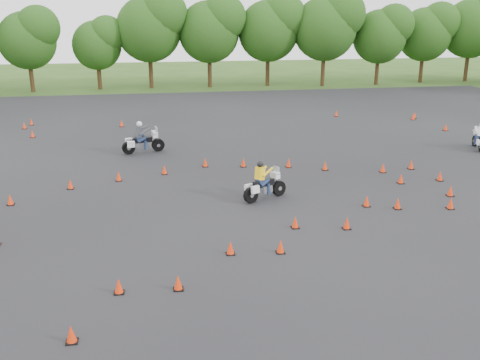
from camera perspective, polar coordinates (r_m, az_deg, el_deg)
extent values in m
plane|color=#2D5119|center=(19.09, 1.96, -7.07)|extent=(140.00, 140.00, 0.00)
plane|color=black|center=(24.57, -0.76, -1.25)|extent=(62.00, 62.00, 0.00)
cone|color=red|center=(26.72, -12.83, 0.38)|extent=(0.26, 0.26, 0.45)
cone|color=red|center=(42.72, 17.99, 6.43)|extent=(0.26, 0.26, 0.45)
cone|color=red|center=(28.38, 0.36, 1.86)|extent=(0.26, 0.26, 0.45)
cone|color=red|center=(20.82, 11.33, -4.55)|extent=(0.26, 0.26, 0.45)
cone|color=red|center=(25.73, 21.53, -1.11)|extent=(0.26, 0.26, 0.45)
cone|color=red|center=(28.15, 9.07, 1.50)|extent=(0.26, 0.26, 0.45)
cone|color=red|center=(28.43, 5.20, 1.82)|extent=(0.26, 0.26, 0.45)
cone|color=red|center=(37.48, -21.28, 4.59)|extent=(0.26, 0.26, 0.45)
cone|color=red|center=(24.10, 21.54, -2.37)|extent=(0.26, 0.26, 0.45)
cone|color=red|center=(39.18, -12.53, 5.91)|extent=(0.26, 0.26, 0.45)
cone|color=red|center=(18.54, 4.34, -7.12)|extent=(0.26, 0.26, 0.45)
cone|color=red|center=(16.44, -12.82, -10.99)|extent=(0.26, 0.26, 0.45)
cone|color=red|center=(27.38, -8.08, 1.08)|extent=(0.26, 0.26, 0.45)
cone|color=red|center=(18.39, -1.03, -7.27)|extent=(0.26, 0.26, 0.45)
cone|color=red|center=(14.59, -17.56, -15.43)|extent=(0.26, 0.26, 0.45)
cone|color=red|center=(23.37, 16.48, -2.44)|extent=(0.26, 0.26, 0.45)
cone|color=red|center=(42.65, 10.24, 7.00)|extent=(0.26, 0.26, 0.45)
cone|color=red|center=(26.81, 16.79, 0.12)|extent=(0.26, 0.26, 0.45)
cone|color=red|center=(20.61, 5.91, -4.51)|extent=(0.26, 0.26, 0.45)
cone|color=red|center=(28.46, -3.73, 1.87)|extent=(0.26, 0.26, 0.45)
cone|color=red|center=(41.61, -21.38, 5.79)|extent=(0.26, 0.26, 0.45)
cone|color=red|center=(28.37, 15.01, 1.24)|extent=(0.26, 0.26, 0.45)
cone|color=red|center=(24.89, -23.32, -1.96)|extent=(0.26, 0.26, 0.45)
cone|color=red|center=(27.84, 20.56, 0.38)|extent=(0.26, 0.26, 0.45)
cone|color=red|center=(16.34, -6.62, -10.83)|extent=(0.26, 0.26, 0.45)
cone|color=red|center=(40.47, -22.03, 5.40)|extent=(0.26, 0.26, 0.45)
cone|color=red|center=(29.39, 17.79, 1.56)|extent=(0.26, 0.26, 0.45)
cone|color=red|center=(26.11, -17.66, -0.43)|extent=(0.26, 0.26, 0.45)
cone|color=red|center=(39.57, 21.08, 5.25)|extent=(0.26, 0.26, 0.45)
cone|color=red|center=(23.32, 13.36, -2.23)|extent=(0.26, 0.26, 0.45)
cone|color=red|center=(43.40, 18.11, 6.59)|extent=(0.26, 0.26, 0.45)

